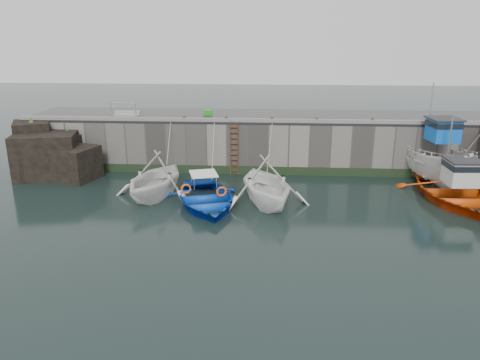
# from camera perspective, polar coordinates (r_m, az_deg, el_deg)

# --- Properties ---
(ground) EXTENTS (120.00, 120.00, 0.00)m
(ground) POSITION_cam_1_polar(r_m,az_deg,el_deg) (18.89, 3.13, -8.20)
(ground) COLOR black
(ground) RESTS_ON ground
(quay_back) EXTENTS (30.00, 5.00, 3.00)m
(quay_back) POSITION_cam_1_polar(r_m,az_deg,el_deg) (30.26, 3.46, 4.78)
(quay_back) COLOR slate
(quay_back) RESTS_ON ground
(road_back) EXTENTS (30.00, 5.00, 0.16)m
(road_back) POSITION_cam_1_polar(r_m,az_deg,el_deg) (29.95, 3.51, 7.73)
(road_back) COLOR black
(road_back) RESTS_ON quay_back
(kerb_back) EXTENTS (30.00, 0.30, 0.20)m
(kerb_back) POSITION_cam_1_polar(r_m,az_deg,el_deg) (27.60, 3.50, 7.26)
(kerb_back) COLOR slate
(kerb_back) RESTS_ON road_back
(algae_back) EXTENTS (30.00, 0.08, 0.50)m
(algae_back) POSITION_cam_1_polar(r_m,az_deg,el_deg) (28.12, 3.38, 1.15)
(algae_back) COLOR black
(algae_back) RESTS_ON ground
(rock_outcrop) EXTENTS (5.85, 4.24, 3.41)m
(rock_outcrop) POSITION_cam_1_polar(r_m,az_deg,el_deg) (29.99, -22.14, 2.91)
(rock_outcrop) COLOR black
(rock_outcrop) RESTS_ON ground
(ladder) EXTENTS (0.51, 0.08, 3.20)m
(ladder) POSITION_cam_1_polar(r_m,az_deg,el_deg) (27.80, -0.71, 3.85)
(ladder) COLOR #3F1E0F
(ladder) RESTS_ON ground
(boat_near_white) EXTENTS (5.50, 6.01, 2.68)m
(boat_near_white) POSITION_cam_1_polar(r_m,az_deg,el_deg) (24.88, -10.20, -1.94)
(boat_near_white) COLOR silver
(boat_near_white) RESTS_ON ground
(boat_near_white_rope) EXTENTS (0.04, 3.14, 3.10)m
(boat_near_white_rope) POSITION_cam_1_polar(r_m,az_deg,el_deg) (28.01, -8.60, 0.37)
(boat_near_white_rope) COLOR tan
(boat_near_white_rope) RESTS_ON ground
(boat_near_blue) EXTENTS (5.45, 6.57, 1.18)m
(boat_near_blue) POSITION_cam_1_polar(r_m,az_deg,el_deg) (23.39, -4.22, -2.99)
(boat_near_blue) COLOR #0C3FB6
(boat_near_blue) RESTS_ON ground
(boat_near_blue_rope) EXTENTS (0.04, 3.84, 3.10)m
(boat_near_blue_rope) POSITION_cam_1_polar(r_m,az_deg,el_deg) (27.06, -3.11, -0.07)
(boat_near_blue_rope) COLOR tan
(boat_near_blue_rope) RESTS_ON ground
(boat_near_blacktrim) EXTENTS (5.88, 6.34, 2.76)m
(boat_near_blacktrim) POSITION_cam_1_polar(r_m,az_deg,el_deg) (23.50, 3.14, -2.87)
(boat_near_blacktrim) COLOR white
(boat_near_blacktrim) RESTS_ON ground
(boat_near_blacktrim_rope) EXTENTS (0.04, 3.61, 3.10)m
(boat_near_blacktrim_rope) POSITION_cam_1_polar(r_m,az_deg,el_deg) (27.04, 3.23, -0.09)
(boat_near_blacktrim_rope) COLOR tan
(boat_near_blacktrim_rope) RESTS_ON ground
(boat_far_white) EXTENTS (3.56, 7.53, 5.80)m
(boat_far_white) POSITION_cam_1_polar(r_m,az_deg,el_deg) (28.95, 22.58, 2.18)
(boat_far_white) COLOR white
(boat_far_white) RESTS_ON ground
(boat_far_orange) EXTENTS (5.02, 6.84, 4.38)m
(boat_far_orange) POSITION_cam_1_polar(r_m,az_deg,el_deg) (26.23, 24.56, -1.27)
(boat_far_orange) COLOR #D5440B
(boat_far_orange) RESTS_ON ground
(fish_crate) EXTENTS (0.54, 0.36, 0.32)m
(fish_crate) POSITION_cam_1_polar(r_m,az_deg,el_deg) (30.03, -3.96, 8.21)
(fish_crate) COLOR #22951B
(fish_crate) RESTS_ON road_back
(railing) EXTENTS (1.60, 1.05, 1.00)m
(railing) POSITION_cam_1_polar(r_m,az_deg,el_deg) (29.99, -13.61, 7.83)
(railing) COLOR #A5A8AD
(railing) RESTS_ON road_back
(bollard_a) EXTENTS (0.18, 0.18, 0.28)m
(bollard_a) POSITION_cam_1_polar(r_m,az_deg,el_deg) (28.15, -6.82, 7.46)
(bollard_a) COLOR #3F1E0F
(bollard_a) RESTS_ON road_back
(bollard_b) EXTENTS (0.18, 0.18, 0.28)m
(bollard_b) POSITION_cam_1_polar(r_m,az_deg,el_deg) (27.81, -1.70, 7.45)
(bollard_b) COLOR #3F1E0F
(bollard_b) RESTS_ON road_back
(bollard_c) EXTENTS (0.18, 0.18, 0.28)m
(bollard_c) POSITION_cam_1_polar(r_m,az_deg,el_deg) (27.70, 3.91, 7.37)
(bollard_c) COLOR #3F1E0F
(bollard_c) RESTS_ON road_back
(bollard_d) EXTENTS (0.18, 0.18, 0.28)m
(bollard_d) POSITION_cam_1_polar(r_m,az_deg,el_deg) (27.83, 9.32, 7.23)
(bollard_d) COLOR #3F1E0F
(bollard_d) RESTS_ON road_back
(bollard_e) EXTENTS (0.18, 0.18, 0.28)m
(bollard_e) POSITION_cam_1_polar(r_m,az_deg,el_deg) (28.32, 15.82, 6.98)
(bollard_e) COLOR #3F1E0F
(bollard_e) RESTS_ON road_back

